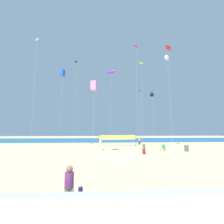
% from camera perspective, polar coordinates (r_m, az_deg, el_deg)
% --- Properties ---
extents(ground_plane, '(120.00, 120.00, 0.00)m').
position_cam_1_polar(ground_plane, '(18.30, 3.15, -16.91)').
color(ground_plane, beige).
extents(ocean_band, '(120.00, 20.00, 0.01)m').
position_cam_1_polar(ocean_band, '(48.82, -1.08, -10.43)').
color(ocean_band, '#1E6B99').
rests_on(ocean_band, ground).
extents(boardwalk_ledge, '(28.00, 0.44, 0.93)m').
position_cam_1_polar(boardwalk_ledge, '(6.87, 16.61, -30.55)').
color(boardwalk_ledge, beige).
rests_on(boardwalk_ledge, ground).
extents(mother_figure, '(0.39, 0.39, 1.71)m').
position_cam_1_polar(mother_figure, '(7.53, -15.83, -24.69)').
color(mother_figure, '#99B28C').
rests_on(mother_figure, ground).
extents(toddler_figure, '(0.20, 0.20, 0.87)m').
position_cam_1_polar(toddler_figure, '(7.73, -11.79, -27.87)').
color(toddler_figure, maroon).
rests_on(toddler_figure, ground).
extents(beachgoer_mustard_shirt, '(0.38, 0.38, 1.65)m').
position_cam_1_polar(beachgoer_mustard_shirt, '(34.70, 10.25, -10.45)').
color(beachgoer_mustard_shirt, '#2D2D33').
rests_on(beachgoer_mustard_shirt, ground).
extents(beachgoer_olive_shirt, '(0.36, 0.36, 1.55)m').
position_cam_1_polar(beachgoer_olive_shirt, '(21.36, 11.89, -13.04)').
color(beachgoer_olive_shirt, maroon).
rests_on(beachgoer_olive_shirt, ground).
extents(beachgoer_white_shirt, '(0.42, 0.42, 1.84)m').
position_cam_1_polar(beachgoer_white_shirt, '(24.87, -4.35, -11.87)').
color(beachgoer_white_shirt, white).
rests_on(beachgoer_white_shirt, ground).
extents(folding_beach_chair, '(0.52, 0.65, 0.89)m').
position_cam_1_polar(folding_beach_chair, '(25.99, 18.97, -12.46)').
color(folding_beach_chair, '#1E8C4C').
rests_on(folding_beach_chair, ground).
extents(trash_barrel, '(0.59, 0.59, 0.92)m').
position_cam_1_polar(trash_barrel, '(26.13, 26.20, -12.12)').
color(trash_barrel, '#595960').
rests_on(trash_barrel, ground).
extents(volleyball_net, '(7.40, 1.00, 2.40)m').
position_cam_1_polar(volleyball_net, '(30.33, 2.17, -9.71)').
color(volleyball_net, '#4C4C51').
rests_on(volleyball_net, ground).
extents(beach_handbag, '(0.37, 0.19, 0.30)m').
position_cam_1_polar(beach_handbag, '(25.66, 17.79, -13.29)').
color(beach_handbag, gold).
rests_on(beach_handbag, ground).
extents(kite_white_diamond, '(0.50, 0.51, 16.04)m').
position_cam_1_polar(kite_white_diamond, '(25.47, -26.55, 21.97)').
color(kite_white_diamond, silver).
rests_on(kite_white_diamond, ground).
extents(kite_violet_diamond, '(0.82, 0.83, 13.07)m').
position_cam_1_polar(kite_violet_diamond, '(38.62, 10.48, 7.68)').
color(kite_violet_diamond, silver).
rests_on(kite_violet_diamond, ground).
extents(kite_violet_inflatable, '(2.55, 2.38, 18.44)m').
position_cam_1_polar(kite_violet_inflatable, '(39.48, -0.32, 14.89)').
color(kite_violet_inflatable, silver).
rests_on(kite_violet_inflatable, ground).
extents(kite_black_diamond, '(0.76, 0.75, 20.17)m').
position_cam_1_polar(kite_black_diamond, '(40.38, -13.42, 17.35)').
color(kite_black_diamond, silver).
rests_on(kite_black_diamond, ground).
extents(kite_black_delta, '(1.06, 0.69, 11.11)m').
position_cam_1_polar(kite_black_delta, '(33.05, 14.97, 6.44)').
color(kite_black_delta, silver).
rests_on(kite_black_delta, ground).
extents(kite_red_diamond, '(0.95, 0.94, 17.88)m').
position_cam_1_polar(kite_red_diamond, '(28.84, 9.09, 22.89)').
color(kite_red_diamond, silver).
rests_on(kite_red_diamond, ground).
extents(kite_red_inflatable, '(1.93, 2.06, 18.31)m').
position_cam_1_polar(kite_red_inflatable, '(30.93, 20.38, 21.67)').
color(kite_red_inflatable, silver).
rests_on(kite_red_inflatable, ground).
extents(kite_white_delta, '(1.38, 0.72, 20.75)m').
position_cam_1_polar(kite_white_delta, '(39.89, 20.07, 18.67)').
color(kite_white_delta, silver).
rests_on(kite_white_delta, ground).
extents(kite_yellow_diamond, '(0.95, 0.96, 16.95)m').
position_cam_1_polar(kite_yellow_diamond, '(32.90, 10.95, 17.27)').
color(kite_yellow_diamond, silver).
rests_on(kite_yellow_diamond, ground).
extents(kite_blue_box, '(0.96, 0.96, 14.58)m').
position_cam_1_polar(kite_blue_box, '(31.28, -18.17, 13.73)').
color(kite_blue_box, silver).
rests_on(kite_blue_box, ground).
extents(kite_pink_box, '(0.91, 0.91, 9.78)m').
position_cam_1_polar(kite_pink_box, '(20.92, -6.80, 9.81)').
color(kite_pink_box, silver).
rests_on(kite_pink_box, ground).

